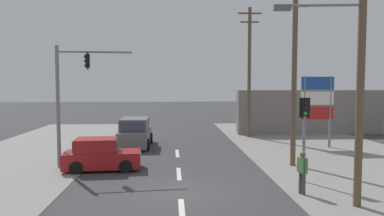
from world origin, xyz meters
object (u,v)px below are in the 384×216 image
at_px(suv_oncoming_mid, 135,133).
at_px(hatchback_kerbside_parked, 101,155).
at_px(traffic_signal_mast, 69,90).
at_px(utility_pole_foreground_right, 357,57).
at_px(shopping_plaza_sign, 317,102).
at_px(pedestal_signal_right_kerb, 304,125).
at_px(utility_pole_background_right, 249,70).
at_px(utility_pole_midground_right, 294,71).
at_px(pedestrian_at_kerb, 302,170).

bearing_deg(suv_oncoming_mid, hatchback_kerbside_parked, -98.72).
bearing_deg(traffic_signal_mast, utility_pole_foreground_right, -30.67).
distance_m(utility_pole_foreground_right, shopping_plaza_sign, 12.03).
bearing_deg(pedestal_signal_right_kerb, hatchback_kerbside_parked, 163.09).
relative_size(utility_pole_background_right, suv_oncoming_mid, 2.16).
distance_m(utility_pole_midground_right, suv_oncoming_mid, 11.18).
height_order(utility_pole_background_right, traffic_signal_mast, utility_pole_background_right).
bearing_deg(pedestrian_at_kerb, utility_pole_background_right, 85.91).
distance_m(utility_pole_midground_right, pedestal_signal_right_kerb, 3.94).
bearing_deg(hatchback_kerbside_parked, utility_pole_background_right, 48.09).
bearing_deg(shopping_plaza_sign, utility_pole_foreground_right, -105.82).
bearing_deg(suv_oncoming_mid, utility_pole_foreground_right, -55.65).
bearing_deg(utility_pole_background_right, hatchback_kerbside_parked, -131.91).
distance_m(shopping_plaza_sign, suv_oncoming_mid, 11.96).
xyz_separation_m(shopping_plaza_sign, hatchback_kerbside_parked, (-12.73, -5.51, -2.28)).
height_order(utility_pole_midground_right, pedestrian_at_kerb, utility_pole_midground_right).
bearing_deg(hatchback_kerbside_parked, traffic_signal_mast, 156.65).
distance_m(utility_pole_midground_right, hatchback_kerbside_parked, 10.34).
height_order(pedestal_signal_right_kerb, shopping_plaza_sign, shopping_plaza_sign).
height_order(utility_pole_foreground_right, suv_oncoming_mid, utility_pole_foreground_right).
xyz_separation_m(utility_pole_foreground_right, suv_oncoming_mid, (-8.49, 12.43, -4.13)).
bearing_deg(pedestal_signal_right_kerb, utility_pole_midground_right, 79.76).
relative_size(utility_pole_background_right, hatchback_kerbside_parked, 2.64).
height_order(utility_pole_background_right, shopping_plaza_sign, utility_pole_background_right).
distance_m(pedestal_signal_right_kerb, suv_oncoming_mid, 12.29).
bearing_deg(utility_pole_midground_right, utility_pole_background_right, 91.01).
relative_size(utility_pole_midground_right, pedestal_signal_right_kerb, 2.54).
xyz_separation_m(utility_pole_foreground_right, shopping_plaza_sign, (3.23, 11.40, -2.04)).
relative_size(utility_pole_foreground_right, pedestrian_at_kerb, 5.72).
xyz_separation_m(utility_pole_foreground_right, traffic_signal_mast, (-11.11, 6.59, -1.19)).
relative_size(traffic_signal_mast, pedestal_signal_right_kerb, 1.69).
distance_m(utility_pole_background_right, pedestal_signal_right_kerb, 13.40).
relative_size(shopping_plaza_sign, suv_oncoming_mid, 1.01).
bearing_deg(utility_pole_foreground_right, traffic_signal_mast, 149.33).
bearing_deg(utility_pole_background_right, pedestrian_at_kerb, -94.09).
relative_size(utility_pole_midground_right, pedestrian_at_kerb, 5.56).
distance_m(shopping_plaza_sign, pedestrian_at_kerb, 11.12).
xyz_separation_m(shopping_plaza_sign, suv_oncoming_mid, (-11.73, 1.03, -2.10)).
distance_m(utility_pole_foreground_right, pedestal_signal_right_kerb, 4.14).
relative_size(utility_pole_foreground_right, shopping_plaza_sign, 2.03).
relative_size(utility_pole_background_right, pedestrian_at_kerb, 6.06).
bearing_deg(utility_pole_midground_right, shopping_plaza_sign, 57.74).
height_order(utility_pole_background_right, hatchback_kerbside_parked, utility_pole_background_right).
xyz_separation_m(utility_pole_foreground_right, utility_pole_background_right, (-0.18, 16.28, 0.16)).
relative_size(utility_pole_background_right, traffic_signal_mast, 1.65).
bearing_deg(pedestrian_at_kerb, shopping_plaza_sign, 65.87).
relative_size(pedestal_signal_right_kerb, shopping_plaza_sign, 0.77).
bearing_deg(traffic_signal_mast, suv_oncoming_mid, 65.86).
bearing_deg(utility_pole_midground_right, pedestrian_at_kerb, -104.31).
height_order(shopping_plaza_sign, hatchback_kerbside_parked, shopping_plaza_sign).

